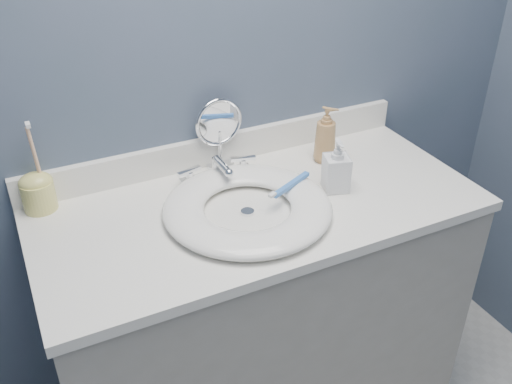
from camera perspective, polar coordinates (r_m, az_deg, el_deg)
back_wall at (r=1.65m, az=-3.98°, el=13.04°), size 2.20×0.02×2.40m
vanity_cabinet at (r=1.85m, az=0.29°, el=-13.05°), size 1.20×0.55×0.85m
countertop at (r=1.57m, az=0.33°, el=-1.60°), size 1.22×0.57×0.03m
backsplash at (r=1.74m, az=-3.50°, el=4.35°), size 1.22×0.02×0.09m
basin at (r=1.51m, az=-0.86°, el=-1.54°), size 0.45×0.45×0.04m
drain at (r=1.52m, az=-0.86°, el=-2.02°), size 0.04×0.04×0.01m
faucet at (r=1.66m, az=-3.77°, el=2.08°), size 0.25×0.13×0.07m
makeup_mirror at (r=1.69m, az=-3.72°, el=6.21°), size 0.15×0.08×0.22m
soap_bottle_amber at (r=1.74m, az=6.97°, el=5.72°), size 0.10×0.10×0.18m
soap_bottle_clear at (r=1.60m, az=8.08°, el=2.67°), size 0.09×0.09×0.15m
toothbrush_holder at (r=1.61m, az=-21.01°, el=0.17°), size 0.09×0.09×0.25m
toothbrush_lying at (r=1.56m, az=3.38°, el=0.66°), size 0.16×0.09×0.02m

